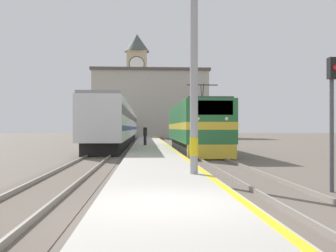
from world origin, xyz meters
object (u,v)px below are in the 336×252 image
object	(u,v)px
signal_post	(333,102)
locomotive_train	(195,127)
passenger_train	(120,125)
person_on_platform	(145,134)
clock_tower	(137,81)
catenary_mast	(196,53)

from	to	relation	value
signal_post	locomotive_train	bearing A→B (deg)	94.90
passenger_train	person_on_platform	xyz separation A→B (m)	(2.88, -11.26, -0.96)
locomotive_train	clock_tower	world-z (taller)	clock_tower
locomotive_train	catenary_mast	size ratio (longest dim) A/B	1.89
locomotive_train	person_on_platform	distance (m)	6.82
person_on_platform	clock_tower	distance (m)	53.72
catenary_mast	signal_post	xyz separation A→B (m)	(3.60, -2.12, -1.75)
passenger_train	catenary_mast	bearing A→B (deg)	-82.19
person_on_platform	catenary_mast	bearing A→B (deg)	-85.67
person_on_platform	locomotive_train	bearing A→B (deg)	-57.07
passenger_train	signal_post	xyz separation A→B (m)	(8.14, -35.22, 0.36)
locomotive_train	catenary_mast	world-z (taller)	catenary_mast
catenary_mast	clock_tower	distance (m)	74.89
signal_post	catenary_mast	bearing A→B (deg)	149.49
clock_tower	signal_post	world-z (taller)	clock_tower
catenary_mast	clock_tower	bearing A→B (deg)	92.61
catenary_mast	signal_post	bearing A→B (deg)	-30.51
catenary_mast	person_on_platform	bearing A→B (deg)	94.33
locomotive_train	passenger_train	world-z (taller)	locomotive_train
catenary_mast	clock_tower	xyz separation A→B (m)	(-3.39, 74.40, 7.88)
catenary_mast	signal_post	distance (m)	4.53
passenger_train	signal_post	size ratio (longest dim) A/B	11.73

